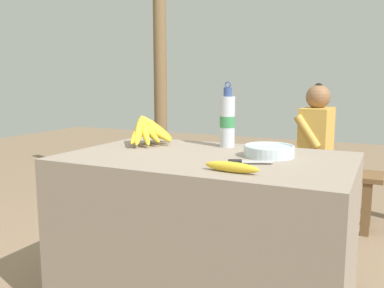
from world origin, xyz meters
TOP-DOWN VIEW (x-y plane):
  - market_counter at (0.00, 0.00)m, footprint 1.28×0.80m
  - banana_bunch_ripe at (-0.41, 0.17)m, footprint 0.21×0.34m
  - serving_bowl at (0.26, 0.10)m, footprint 0.23×0.23m
  - water_bottle at (-0.01, 0.28)m, footprint 0.08×0.08m
  - loose_banana_front at (0.22, -0.28)m, footprint 0.22×0.06m
  - knife at (0.21, -0.11)m, footprint 0.18×0.10m
  - wooden_bench at (0.06, 1.47)m, footprint 1.35×0.32m
  - seated_vendor at (0.21, 1.44)m, footprint 0.42×0.40m
  - banana_bunch_green at (-0.27, 1.47)m, footprint 0.18×0.32m
  - support_post_near at (-1.20, 1.66)m, footprint 0.12×0.12m

SIDE VIEW (x-z plane):
  - wooden_bench at x=0.06m, z-range 0.14..0.55m
  - market_counter at x=0.00m, z-range 0.00..0.75m
  - banana_bunch_green at x=-0.27m, z-range 0.41..0.57m
  - seated_vendor at x=0.21m, z-range 0.08..1.15m
  - knife at x=0.21m, z-range 0.75..0.77m
  - loose_banana_front at x=0.22m, z-range 0.75..0.79m
  - serving_bowl at x=0.26m, z-range 0.75..0.80m
  - banana_bunch_ripe at x=-0.41m, z-range 0.74..0.91m
  - water_bottle at x=-0.01m, z-range 0.72..1.05m
  - support_post_near at x=-1.20m, z-range 0.00..2.78m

